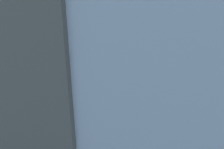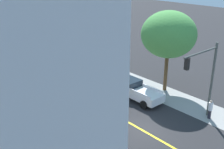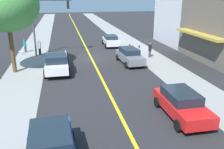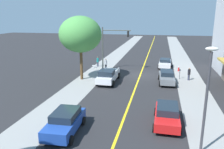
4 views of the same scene
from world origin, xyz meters
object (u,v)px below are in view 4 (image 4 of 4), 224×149
object	(u,v)px
traffic_light_mast	(111,42)
pedestrian_teal_shirt	(98,61)
pedestrian_white_shirt	(106,64)
fire_hydrant	(179,69)
pedestrian_black_shirt	(189,74)
parking_meter	(180,72)
blue_sedan_right_curb	(65,122)
small_dog	(94,66)
street_lamp	(207,90)
white_pickup_truck	(108,76)
red_sedan_left_curb	(167,115)
white_sedan_left_curb	(165,63)
street_tree_right_corner	(80,34)
grey_sedan_left_curb	(167,77)

from	to	relation	value
traffic_light_mast	pedestrian_teal_shirt	bearing A→B (deg)	141.84
pedestrian_white_shirt	traffic_light_mast	bearing A→B (deg)	30.02
fire_hydrant	pedestrian_teal_shirt	distance (m)	13.02
pedestrian_black_shirt	pedestrian_teal_shirt	bearing A→B (deg)	-28.68
parking_meter	traffic_light_mast	bearing A→B (deg)	-15.94
blue_sedan_right_curb	small_dog	size ratio (longest dim) A/B	7.15
fire_hydrant	street_lamp	world-z (taller)	street_lamp
pedestrian_black_shirt	blue_sedan_right_curb	bearing A→B (deg)	50.33
traffic_light_mast	white_pickup_truck	distance (m)	7.46
white_pickup_truck	pedestrian_black_shirt	distance (m)	10.64
pedestrian_white_shirt	blue_sedan_right_curb	bearing A→B (deg)	-29.60
fire_hydrant	pedestrian_black_shirt	distance (m)	5.01
red_sedan_left_curb	white_pickup_truck	size ratio (longest dim) A/B	0.78
pedestrian_white_shirt	pedestrian_black_shirt	world-z (taller)	pedestrian_white_shirt
fire_hydrant	pedestrian_black_shirt	size ratio (longest dim) A/B	0.44
white_sedan_left_curb	white_pickup_truck	bearing A→B (deg)	-32.56
parking_meter	traffic_light_mast	xyz separation A→B (m)	(10.12, -2.89, 3.46)
red_sedan_left_curb	pedestrian_white_shirt	world-z (taller)	pedestrian_white_shirt
pedestrian_white_shirt	small_dog	distance (m)	2.24
pedestrian_white_shirt	pedestrian_black_shirt	distance (m)	12.69
street_tree_right_corner	red_sedan_left_curb	world-z (taller)	street_tree_right_corner
pedestrian_black_shirt	street_lamp	bearing A→B (deg)	79.11
fire_hydrant	white_sedan_left_curb	size ratio (longest dim) A/B	0.17
red_sedan_left_curb	pedestrian_teal_shirt	bearing A→B (deg)	-149.27
street_tree_right_corner	street_lamp	size ratio (longest dim) A/B	1.25
fire_hydrant	white_sedan_left_curb	world-z (taller)	white_sedan_left_curb
parking_meter	pedestrian_teal_shirt	world-z (taller)	pedestrian_teal_shirt
street_tree_right_corner	traffic_light_mast	bearing A→B (deg)	-114.41
parking_meter	grey_sedan_left_curb	distance (m)	2.93
parking_meter	small_dog	world-z (taller)	parking_meter
blue_sedan_right_curb	white_pickup_truck	bearing A→B (deg)	176.64
red_sedan_left_curb	grey_sedan_left_curb	distance (m)	11.43
traffic_light_mast	blue_sedan_right_curb	world-z (taller)	traffic_light_mast
street_tree_right_corner	small_dog	xyz separation A→B (m)	(0.32, -6.78, -5.61)
red_sedan_left_curb	street_lamp	bearing A→B (deg)	31.08
traffic_light_mast	white_sedan_left_curb	bearing A→B (deg)	24.29
street_lamp	white_sedan_left_curb	distance (m)	24.12
fire_hydrant	small_dog	world-z (taller)	fire_hydrant
pedestrian_black_shirt	fire_hydrant	bearing A→B (deg)	-86.40
blue_sedan_right_curb	white_pickup_truck	xyz separation A→B (m)	(-0.13, -13.08, 0.05)
blue_sedan_right_curb	pedestrian_black_shirt	size ratio (longest dim) A/B	2.69
white_sedan_left_curb	pedestrian_teal_shirt	distance (m)	11.07
street_lamp	pedestrian_black_shirt	world-z (taller)	street_lamp
pedestrian_teal_shirt	pedestrian_white_shirt	bearing A→B (deg)	-145.67
street_tree_right_corner	pedestrian_white_shirt	size ratio (longest dim) A/B	4.79
fire_hydrant	pedestrian_black_shirt	bearing A→B (deg)	101.06
parking_meter	small_dog	xyz separation A→B (m)	(13.10, -3.81, -0.56)
pedestrian_teal_shirt	traffic_light_mast	bearing A→B (deg)	-140.57
parking_meter	street_lamp	bearing A→B (deg)	90.44
street_tree_right_corner	parking_meter	world-z (taller)	street_tree_right_corner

